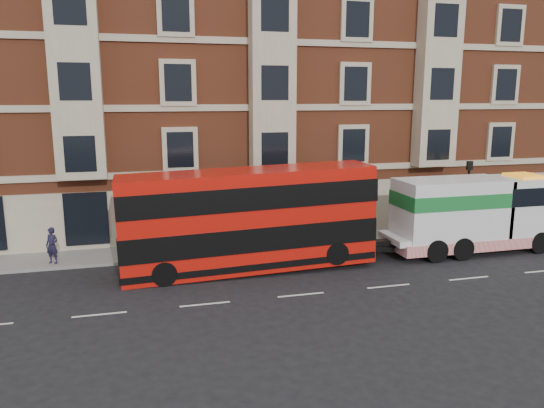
{
  "coord_description": "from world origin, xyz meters",
  "views": [
    {
      "loc": [
        -6.47,
        -19.84,
        8.11
      ],
      "look_at": [
        -0.19,
        4.0,
        3.08
      ],
      "focal_mm": 35.0,
      "sensor_mm": 36.0,
      "label": 1
    }
  ],
  "objects": [
    {
      "name": "ground",
      "position": [
        0.0,
        0.0,
        0.0
      ],
      "size": [
        120.0,
        120.0,
        0.0
      ],
      "primitive_type": "plane",
      "color": "black",
      "rests_on": "ground"
    },
    {
      "name": "sidewalk",
      "position": [
        0.0,
        7.5,
        0.07
      ],
      "size": [
        90.0,
        3.0,
        0.15
      ],
      "primitive_type": "cube",
      "color": "slate",
      "rests_on": "ground"
    },
    {
      "name": "victorian_terrace",
      "position": [
        0.5,
        15.0,
        10.07
      ],
      "size": [
        45.0,
        12.0,
        20.4
      ],
      "color": "brown",
      "rests_on": "ground"
    },
    {
      "name": "lamp_post_west",
      "position": [
        -6.0,
        6.2,
        2.68
      ],
      "size": [
        0.35,
        0.15,
        4.35
      ],
      "color": "black",
      "rests_on": "sidewalk"
    },
    {
      "name": "lamp_post_east",
      "position": [
        12.0,
        6.2,
        2.68
      ],
      "size": [
        0.35,
        0.15,
        4.35
      ],
      "color": "black",
      "rests_on": "sidewalk"
    },
    {
      "name": "double_decker_bus",
      "position": [
        -1.41,
        3.74,
        2.53
      ],
      "size": [
        11.81,
        2.71,
        4.78
      ],
      "color": "red",
      "rests_on": "ground"
    },
    {
      "name": "tow_truck",
      "position": [
        10.65,
        3.74,
        2.09
      ],
      "size": [
        9.46,
        2.8,
        3.94
      ],
      "color": "white",
      "rests_on": "ground"
    },
    {
      "name": "pedestrian",
      "position": [
        -10.47,
        6.67,
        1.04
      ],
      "size": [
        0.78,
        0.7,
        1.78
      ],
      "primitive_type": "imported",
      "rotation": [
        0.0,
        0.0,
        -0.52
      ],
      "color": "#1A1830",
      "rests_on": "sidewalk"
    }
  ]
}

